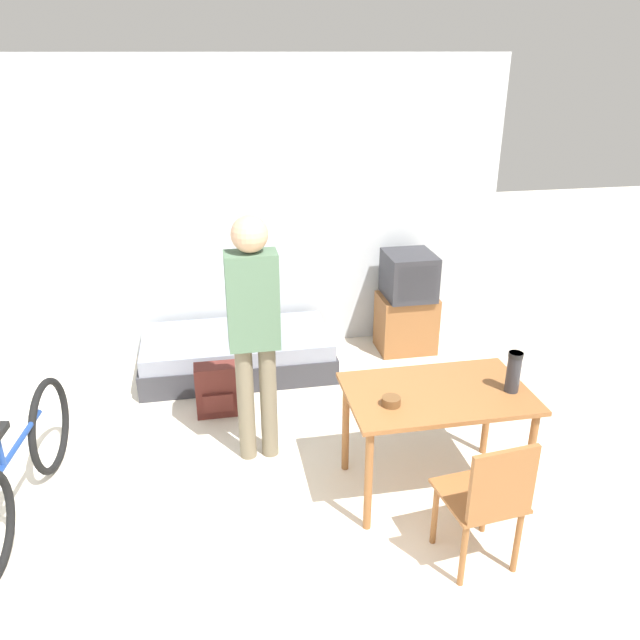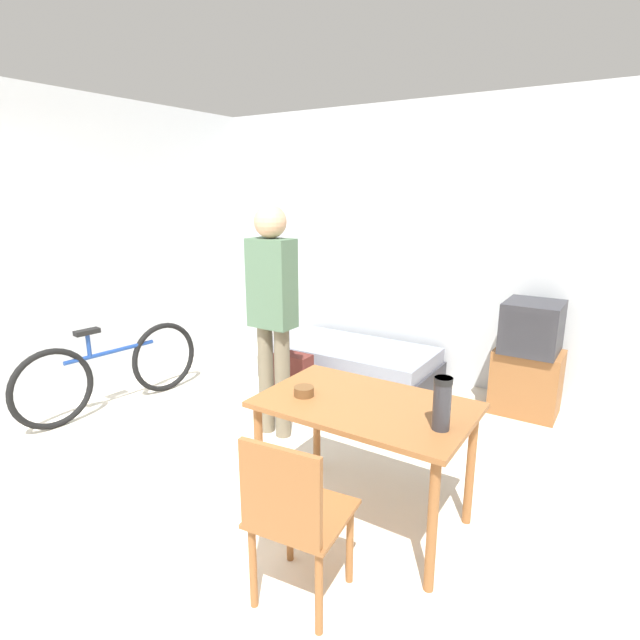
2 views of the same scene
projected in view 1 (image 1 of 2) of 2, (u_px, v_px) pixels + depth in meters
wall_back at (239, 212)px, 5.70m from camera, size 5.00×0.06×2.70m
daybed at (237, 353)px, 5.67m from camera, size 1.71×0.86×0.37m
tv at (407, 303)px, 5.96m from camera, size 0.54×0.49×0.98m
dining_table at (437, 404)px, 3.97m from camera, size 1.16×0.73×0.74m
wooden_chair at (488, 498)px, 3.37m from camera, size 0.46×0.46×0.87m
bicycle at (21, 471)px, 3.82m from camera, size 0.26×1.69×0.76m
person_standing at (254, 323)px, 4.14m from camera, size 0.34×0.24×1.78m
thermos_flask at (514, 370)px, 3.87m from camera, size 0.09×0.09×0.27m
mate_bowl at (391, 401)px, 3.76m from camera, size 0.11×0.11×0.05m
backpack at (217, 390)px, 4.98m from camera, size 0.34×0.20×0.44m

